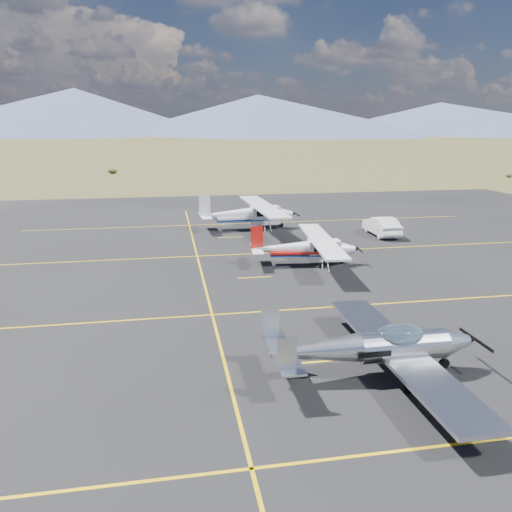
{
  "coord_description": "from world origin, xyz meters",
  "views": [
    {
      "loc": [
        -7.84,
        -19.91,
        8.61
      ],
      "look_at": [
        -3.13,
        6.37,
        1.6
      ],
      "focal_mm": 35.0,
      "sensor_mm": 36.0,
      "label": 1
    }
  ],
  "objects_px": {
    "aircraft_low_wing": "(379,347)",
    "sedan": "(382,226)",
    "aircraft_plain": "(249,213)",
    "aircraft_cessna": "(305,247)"
  },
  "relations": [
    {
      "from": "aircraft_low_wing",
      "to": "aircraft_cessna",
      "type": "height_order",
      "value": "aircraft_cessna"
    },
    {
      "from": "aircraft_cessna",
      "to": "sedan",
      "type": "height_order",
      "value": "aircraft_cessna"
    },
    {
      "from": "sedan",
      "to": "aircraft_plain",
      "type": "bearing_deg",
      "value": -21.63
    },
    {
      "from": "aircraft_low_wing",
      "to": "sedan",
      "type": "relative_size",
      "value": 2.22
    },
    {
      "from": "aircraft_low_wing",
      "to": "aircraft_cessna",
      "type": "distance_m",
      "value": 14.57
    },
    {
      "from": "aircraft_low_wing",
      "to": "aircraft_plain",
      "type": "xyz_separation_m",
      "value": [
        -0.29,
        26.25,
        0.29
      ]
    },
    {
      "from": "aircraft_low_wing",
      "to": "aircraft_cessna",
      "type": "xyz_separation_m",
      "value": [
        1.41,
        14.5,
        0.06
      ]
    },
    {
      "from": "aircraft_low_wing",
      "to": "aircraft_plain",
      "type": "height_order",
      "value": "aircraft_plain"
    },
    {
      "from": "aircraft_low_wing",
      "to": "sedan",
      "type": "xyz_separation_m",
      "value": [
        9.86,
        21.96,
        -0.3
      ]
    },
    {
      "from": "aircraft_low_wing",
      "to": "aircraft_plain",
      "type": "bearing_deg",
      "value": 90.67
    }
  ]
}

